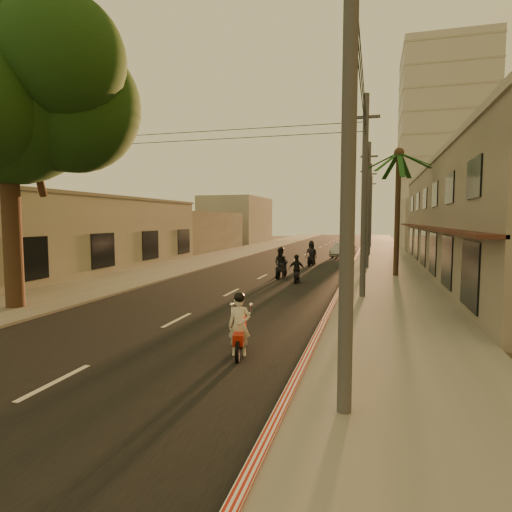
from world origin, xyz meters
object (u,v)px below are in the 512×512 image
object	(u,v)px
broadleaf_tree	(17,90)
palm_tree	(399,160)
scooter_red	(240,327)
scooter_mid_a	(281,264)
scooter_mid_b	(296,270)
parked_car	(343,250)
scooter_far_a	(311,254)

from	to	relation	value
broadleaf_tree	palm_tree	world-z (taller)	broadleaf_tree
broadleaf_tree	palm_tree	bearing A→B (deg)	43.48
scooter_red	scooter_mid_a	distance (m)	14.92
scooter_mid_b	scooter_mid_a	bearing A→B (deg)	122.54
parked_car	scooter_mid_b	bearing A→B (deg)	-83.68
scooter_red	scooter_mid_a	bearing A→B (deg)	85.25
broadleaf_tree	parked_car	size ratio (longest dim) A/B	2.73
scooter_far_a	parked_car	distance (m)	8.52
scooter_mid_a	parked_car	world-z (taller)	scooter_mid_a
scooter_mid_b	parked_car	xyz separation A→B (m)	(1.36, 17.53, -0.03)
scooter_red	parked_car	distance (m)	30.79
broadleaf_tree	scooter_far_a	distance (m)	22.38
scooter_mid_b	scooter_far_a	distance (m)	9.22
broadleaf_tree	scooter_mid_b	distance (m)	15.57
palm_tree	scooter_mid_b	xyz separation A→B (m)	(-5.53, -3.86, -6.42)
scooter_mid_b	parked_car	bearing A→B (deg)	79.47
broadleaf_tree	palm_tree	xyz separation A→B (m)	(14.61, 13.86, -1.33)
broadleaf_tree	palm_tree	distance (m)	20.18
scooter_mid_b	scooter_far_a	size ratio (longest dim) A/B	0.83
palm_tree	parked_car	xyz separation A→B (m)	(-4.17, 13.67, -6.45)
broadleaf_tree	scooter_mid_a	distance (m)	15.89
scooter_red	scooter_far_a	xyz separation A→B (m)	(-1.30, 22.47, 0.13)
palm_tree	scooter_far_a	bearing A→B (deg)	138.22
broadleaf_tree	scooter_mid_b	bearing A→B (deg)	47.74
scooter_red	parked_car	xyz separation A→B (m)	(0.52, 30.79, -0.05)
scooter_mid_b	scooter_far_a	bearing A→B (deg)	86.79
palm_tree	scooter_red	xyz separation A→B (m)	(-4.69, -17.12, -6.40)
palm_tree	parked_car	distance (m)	15.68
palm_tree	scooter_far_a	world-z (taller)	palm_tree
parked_car	scooter_mid_a	bearing A→B (deg)	-88.38
scooter_mid_a	broadleaf_tree	bearing A→B (deg)	-118.87
scooter_mid_a	parked_car	size ratio (longest dim) A/B	0.44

